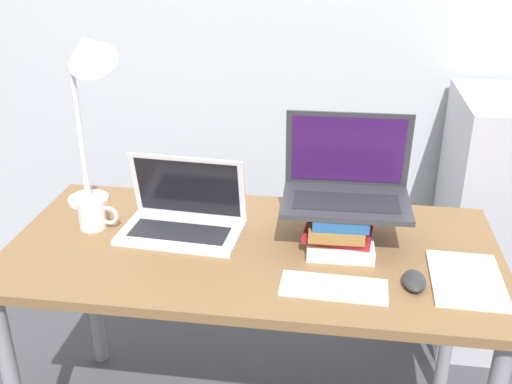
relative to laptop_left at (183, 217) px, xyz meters
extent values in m
cube|color=silver|center=(0.23, 1.01, 0.54)|extent=(8.00, 0.05, 2.70)
cube|color=brown|center=(0.23, -0.07, -0.06)|extent=(1.48, 0.72, 0.03)
cylinder|color=gray|center=(-0.45, 0.23, -0.45)|extent=(0.05, 0.05, 0.74)
cylinder|color=gray|center=(0.91, 0.23, -0.45)|extent=(0.05, 0.05, 0.74)
cube|color=silver|center=(0.00, -0.03, -0.04)|extent=(0.39, 0.25, 0.02)
cube|color=#232328|center=(0.00, -0.04, -0.03)|extent=(0.31, 0.14, 0.00)
cube|color=silver|center=(0.00, 0.06, 0.08)|extent=(0.38, 0.08, 0.22)
cube|color=black|center=(0.00, 0.06, 0.08)|extent=(0.34, 0.06, 0.19)
cube|color=white|center=(0.49, -0.02, -0.03)|extent=(0.20, 0.25, 0.04)
cube|color=maroon|center=(0.49, -0.01, 0.00)|extent=(0.22, 0.23, 0.02)
cube|color=olive|center=(0.48, -0.02, 0.03)|extent=(0.17, 0.24, 0.03)
cube|color=#235693|center=(0.49, 0.00, 0.06)|extent=(0.17, 0.25, 0.04)
cube|color=#333338|center=(0.50, 0.00, 0.09)|extent=(0.38, 0.25, 0.02)
cube|color=#232328|center=(0.50, -0.02, 0.10)|extent=(0.31, 0.13, 0.00)
cube|color=#333338|center=(0.50, 0.10, 0.22)|extent=(0.38, 0.04, 0.24)
cube|color=#381451|center=(0.50, 0.10, 0.21)|extent=(0.34, 0.03, 0.21)
cube|color=silver|center=(0.48, -0.27, -0.04)|extent=(0.29, 0.12, 0.01)
cube|color=silver|center=(0.48, -0.27, -0.03)|extent=(0.27, 0.10, 0.00)
ellipsoid|color=#2D2D2D|center=(0.69, -0.22, -0.03)|extent=(0.06, 0.10, 0.03)
cube|color=white|center=(0.84, -0.18, -0.04)|extent=(0.20, 0.28, 0.01)
cylinder|color=white|center=(-0.29, -0.02, 0.00)|extent=(0.09, 0.09, 0.09)
torus|color=white|center=(-0.24, -0.02, 0.00)|extent=(0.06, 0.01, 0.06)
cylinder|color=white|center=(-0.39, 0.16, -0.04)|extent=(0.14, 0.14, 0.01)
cylinder|color=white|center=(-0.39, 0.16, 0.20)|extent=(0.02, 0.02, 0.47)
cone|color=white|center=(-0.31, 0.12, 0.49)|extent=(0.16, 0.19, 0.17)
cube|color=silver|center=(1.17, 0.67, -0.28)|extent=(0.49, 0.54, 1.06)
camera|label=1|loc=(0.47, -1.63, 0.86)|focal=42.00mm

